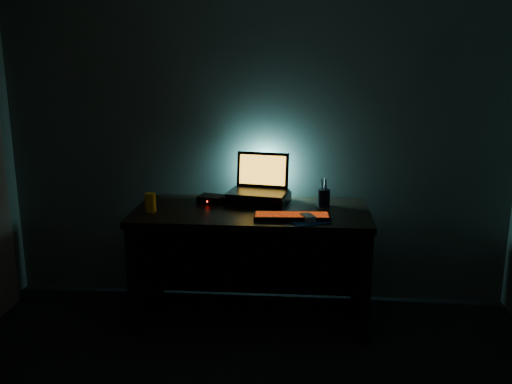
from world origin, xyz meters
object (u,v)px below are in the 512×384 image
at_px(keyboard, 292,216).
at_px(juice_glass, 150,202).
at_px(mouse, 308,217).
at_px(pen_cup, 324,198).
at_px(laptop, 260,183).
at_px(router, 211,199).

height_order(keyboard, juice_glass, juice_glass).
xyz_separation_m(mouse, pen_cup, (0.11, 0.34, 0.04)).
bearing_deg(keyboard, laptop, 116.45).
distance_m(keyboard, mouse, 0.10).
bearing_deg(pen_cup, mouse, -107.41).
xyz_separation_m(laptop, mouse, (0.32, -0.44, -0.10)).
height_order(laptop, router, laptop).
relative_size(laptop, router, 2.32).
bearing_deg(pen_cup, juice_glass, -168.47).
bearing_deg(mouse, laptop, 101.92).
relative_size(laptop, juice_glass, 3.52).
distance_m(juice_glass, router, 0.42).
xyz_separation_m(laptop, juice_glass, (-0.67, -0.32, -0.06)).
relative_size(keyboard, router, 2.58).
xyz_separation_m(keyboard, mouse, (0.10, -0.04, 0.01)).
height_order(keyboard, pen_cup, pen_cup).
bearing_deg(juice_glass, mouse, -6.82).
distance_m(laptop, keyboard, 0.47).
distance_m(laptop, pen_cup, 0.44).
bearing_deg(keyboard, router, 146.94).
height_order(mouse, router, router).
relative_size(laptop, keyboard, 0.90).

